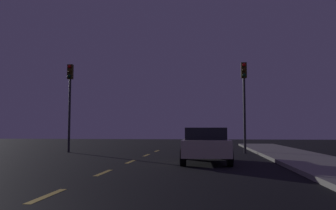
% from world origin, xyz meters
% --- Properties ---
extents(ground_plane, '(80.00, 80.00, 0.00)m').
position_xyz_m(ground_plane, '(0.00, 7.00, 0.00)').
color(ground_plane, black).
extents(lane_stripe_second, '(0.16, 1.60, 0.01)m').
position_xyz_m(lane_stripe_second, '(0.00, 2.60, 0.00)').
color(lane_stripe_second, '#EACC4C').
rests_on(lane_stripe_second, ground_plane).
extents(lane_stripe_third, '(0.16, 1.60, 0.01)m').
position_xyz_m(lane_stripe_third, '(0.00, 6.40, 0.00)').
color(lane_stripe_third, '#EACC4C').
rests_on(lane_stripe_third, ground_plane).
extents(lane_stripe_fourth, '(0.16, 1.60, 0.01)m').
position_xyz_m(lane_stripe_fourth, '(0.00, 10.20, 0.00)').
color(lane_stripe_fourth, '#EACC4C').
rests_on(lane_stripe_fourth, ground_plane).
extents(lane_stripe_fifth, '(0.16, 1.60, 0.01)m').
position_xyz_m(lane_stripe_fifth, '(0.00, 14.00, 0.00)').
color(lane_stripe_fifth, '#EACC4C').
rests_on(lane_stripe_fifth, ground_plane).
extents(lane_stripe_sixth, '(0.16, 1.60, 0.01)m').
position_xyz_m(lane_stripe_sixth, '(0.00, 17.80, 0.00)').
color(lane_stripe_sixth, '#EACC4C').
rests_on(lane_stripe_sixth, ground_plane).
extents(traffic_signal_left, '(0.32, 0.38, 5.37)m').
position_xyz_m(traffic_signal_left, '(-5.10, 15.79, 3.74)').
color(traffic_signal_left, '#2D2D30').
rests_on(traffic_signal_left, ground_plane).
extents(traffic_signal_right, '(0.32, 0.38, 5.25)m').
position_xyz_m(traffic_signal_right, '(5.38, 15.79, 3.66)').
color(traffic_signal_right, '#2D2D30').
rests_on(traffic_signal_right, ground_plane).
extents(car_stopped_ahead, '(2.05, 4.23, 1.44)m').
position_xyz_m(car_stopped_ahead, '(3.16, 10.19, 0.74)').
color(car_stopped_ahead, beige).
rests_on(car_stopped_ahead, ground_plane).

